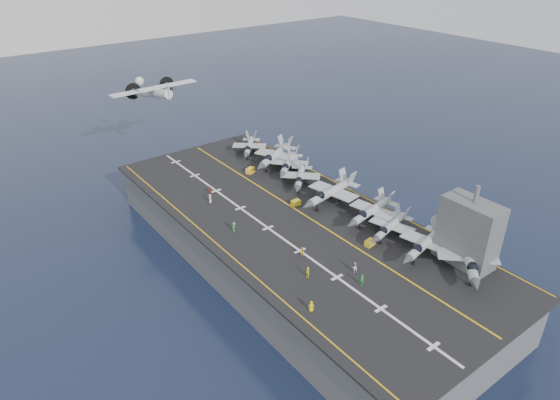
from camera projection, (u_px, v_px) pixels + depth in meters
ground at (291, 260)px, 106.64m from camera, size 500.00×500.00×0.00m
hull at (292, 241)px, 104.26m from camera, size 36.00×90.00×10.00m
flight_deck at (292, 219)px, 101.78m from camera, size 38.00×92.00×0.40m
foul_line at (303, 214)px, 103.27m from camera, size 0.35×90.00×0.02m
landing_centerline at (268, 228)px, 98.50m from camera, size 0.50×90.00×0.02m
deck_edge_port at (220, 247)px, 92.67m from camera, size 0.25×90.00×0.02m
deck_edge_stbd at (357, 193)px, 111.48m from camera, size 0.25×90.00×0.02m
island_superstructure at (470, 225)px, 85.01m from camera, size 5.00×10.00×15.00m
fighter_jet_0 at (469, 257)px, 84.98m from camera, size 18.38×18.13×5.38m
fighter_jet_1 at (426, 243)px, 89.29m from camera, size 16.06×12.34×5.00m
fighter_jet_2 at (390, 226)px, 94.93m from camera, size 14.68×11.60×4.49m
fighter_jet_3 at (371, 210)px, 99.67m from camera, size 15.94×12.12×5.00m
fighter_jet_4 at (331, 191)px, 106.12m from camera, size 18.09×13.75×5.68m
fighter_jet_5 at (300, 176)px, 113.88m from camera, size 16.10×16.15×4.75m
fighter_jet_6 at (288, 163)px, 120.14m from camera, size 16.79×16.14×4.87m
fighter_jet_7 at (275, 155)px, 123.52m from camera, size 19.47×17.06×5.67m
fighter_jet_8 at (249, 146)px, 130.07m from camera, size 15.27×15.68×4.57m
tow_cart_a at (370, 243)px, 92.76m from camera, size 2.11×1.55×1.16m
tow_cart_b at (296, 203)px, 106.47m from camera, size 1.96×1.33×1.14m
tow_cart_c at (250, 170)px, 120.62m from camera, size 2.50×2.10×1.28m
crew_0 at (311, 306)px, 76.58m from camera, size 1.33×1.27×1.85m
crew_1 at (308, 272)px, 84.07m from camera, size 0.86×1.25×2.01m
crew_2 at (302, 252)px, 89.67m from camera, size 1.24×1.02×1.78m
crew_3 at (234, 227)px, 96.97m from camera, size 1.40×1.40×1.98m
crew_4 at (210, 190)px, 110.90m from camera, size 1.11×0.75×1.83m
crew_5 at (210, 198)px, 107.23m from camera, size 1.18×1.41×2.00m
crew_6 at (362, 280)px, 82.15m from camera, size 0.95×1.30×2.03m
crew_7 at (355, 267)px, 85.30m from camera, size 1.42×1.18×2.02m
transport_plane at (155, 93)px, 127.62m from camera, size 24.00×16.99×5.49m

